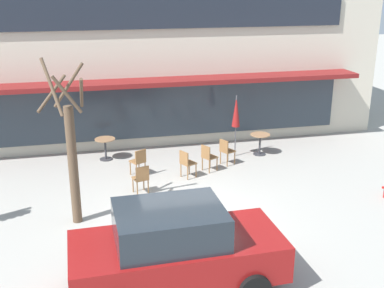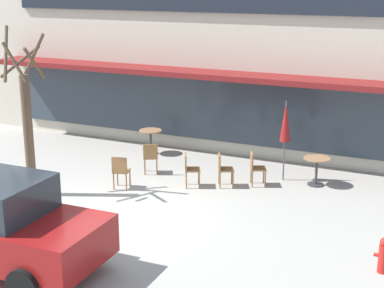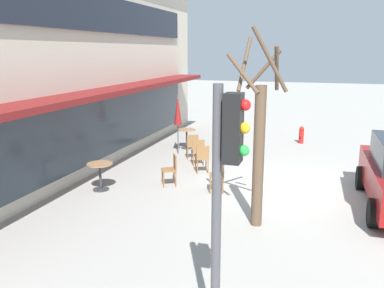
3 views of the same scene
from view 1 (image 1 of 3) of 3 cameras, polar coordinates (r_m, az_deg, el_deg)
ground_plane at (r=12.68m, az=-0.73°, el=-8.94°), size 80.00×80.00×0.00m
building_facade at (r=21.22m, az=-6.65°, el=11.83°), size 18.07×9.10×6.76m
cafe_table_near_wall at (r=16.85m, az=-10.24°, el=-0.17°), size 0.70×0.70×0.76m
cafe_table_streetside at (r=17.24m, az=8.05°, el=0.39°), size 0.70×0.70×0.76m
patio_umbrella_green_folded at (r=16.66m, az=5.25°, el=3.84°), size 0.28×0.28×2.20m
cafe_chair_0 at (r=15.28m, az=-6.32°, el=-1.93°), size 0.54×0.54×0.89m
cafe_chair_1 at (r=16.16m, az=4.06°, el=-0.70°), size 0.53×0.53×0.89m
cafe_chair_2 at (r=15.57m, az=1.91°, el=-1.43°), size 0.54×0.54×0.89m
cafe_chair_3 at (r=15.05m, az=-0.65°, el=-2.14°), size 0.54×0.54×0.89m
cafe_chair_4 at (r=13.96m, az=-6.04°, el=-3.96°), size 0.49×0.49×0.89m
parked_sedan at (r=9.73m, az=-1.99°, el=-12.25°), size 4.24×2.08×1.76m
street_tree at (r=12.21m, az=-14.11°, el=-1.03°), size 1.19×1.30×4.22m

